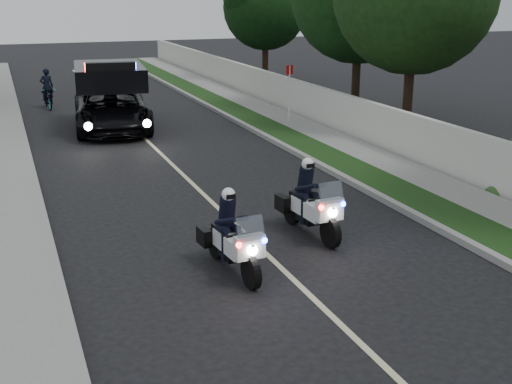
{
  "coord_description": "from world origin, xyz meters",
  "views": [
    {
      "loc": [
        -4.72,
        -11.25,
        5.16
      ],
      "look_at": [
        0.19,
        1.4,
        1.0
      ],
      "focal_mm": 46.33,
      "sensor_mm": 36.0,
      "label": 1
    }
  ],
  "objects": [
    {
      "name": "ground",
      "position": [
        0.0,
        0.0,
        0.0
      ],
      "size": [
        120.0,
        120.0,
        0.0
      ],
      "primitive_type": "plane",
      "color": "black",
      "rests_on": "ground"
    },
    {
      "name": "tree_right_b",
      "position": [
        9.52,
        9.71,
        0.0
      ],
      "size": [
        6.78,
        6.78,
        9.97
      ],
      "primitive_type": null,
      "rotation": [
        0.0,
        0.0,
        -0.14
      ],
      "color": "#1E4115",
      "rests_on": "ground"
    },
    {
      "name": "cyclist",
      "position": [
        -2.73,
        20.06,
        0.0
      ],
      "size": [
        0.6,
        0.43,
        1.59
      ],
      "primitive_type": "imported",
      "rotation": [
        0.0,
        0.0,
        3.23
      ],
      "color": "black",
      "rests_on": "ground"
    },
    {
      "name": "curb_left",
      "position": [
        -4.1,
        10.0,
        0.07
      ],
      "size": [
        0.2,
        60.0,
        0.15
      ],
      "primitive_type": "cube",
      "color": "gray",
      "rests_on": "ground"
    },
    {
      "name": "grass_verge",
      "position": [
        4.8,
        10.0,
        0.08
      ],
      "size": [
        1.2,
        60.0,
        0.16
      ],
      "primitive_type": "cube",
      "color": "#193814",
      "rests_on": "ground"
    },
    {
      "name": "police_moto_left",
      "position": [
        -0.94,
        -0.24,
        0.0
      ],
      "size": [
        0.85,
        1.99,
        1.65
      ],
      "primitive_type": null,
      "rotation": [
        0.0,
        0.0,
        0.09
      ],
      "color": "silver",
      "rests_on": "ground"
    },
    {
      "name": "sidewalk_right",
      "position": [
        6.1,
        10.0,
        0.08
      ],
      "size": [
        1.4,
        60.0,
        0.16
      ],
      "primitive_type": "cube",
      "color": "gray",
      "rests_on": "ground"
    },
    {
      "name": "police_moto_right",
      "position": [
        1.31,
        1.04,
        0.0
      ],
      "size": [
        0.87,
        2.07,
        1.71
      ],
      "primitive_type": null,
      "rotation": [
        0.0,
        0.0,
        0.08
      ],
      "color": "silver",
      "rests_on": "ground"
    },
    {
      "name": "bicycle",
      "position": [
        -2.73,
        20.06,
        0.0
      ],
      "size": [
        0.77,
        1.8,
        0.91
      ],
      "primitive_type": "imported",
      "rotation": [
        0.0,
        0.0,
        0.09
      ],
      "color": "black",
      "rests_on": "ground"
    },
    {
      "name": "lane_marking",
      "position": [
        0.0,
        10.0,
        0.0
      ],
      "size": [
        0.12,
        50.0,
        0.01
      ],
      "primitive_type": "cube",
      "color": "#BFB78C",
      "rests_on": "ground"
    },
    {
      "name": "tree_right_d",
      "position": [
        9.79,
        14.13,
        0.0
      ],
      "size": [
        6.26,
        6.26,
        9.75
      ],
      "primitive_type": null,
      "rotation": [
        0.0,
        0.0,
        -0.07
      ],
      "color": "#173D14",
      "rests_on": "ground"
    },
    {
      "name": "property_wall",
      "position": [
        7.1,
        10.0,
        0.75
      ],
      "size": [
        0.22,
        60.0,
        1.5
      ],
      "primitive_type": "cube",
      "color": "beige",
      "rests_on": "ground"
    },
    {
      "name": "pampas_mid",
      "position": [
        7.6,
        1.86,
        0.0
      ],
      "size": [
        1.69,
        1.69,
        4.08
      ],
      "primitive_type": null,
      "rotation": [
        0.0,
        0.0,
        0.2
      ],
      "color": "beige",
      "rests_on": "ground"
    },
    {
      "name": "police_suv",
      "position": [
        -0.81,
        14.13,
        0.0
      ],
      "size": [
        3.34,
        6.15,
        2.87
      ],
      "primitive_type": "imported",
      "rotation": [
        0.0,
        0.0,
        -0.11
      ],
      "color": "black",
      "rests_on": "ground"
    },
    {
      "name": "sign_post",
      "position": [
        6.0,
        12.73,
        0.0
      ],
      "size": [
        0.49,
        0.49,
        2.41
      ],
      "primitive_type": null,
      "rotation": [
        0.0,
        0.0,
        0.39
      ],
      "color": "#B70D18",
      "rests_on": "ground"
    },
    {
      "name": "curb_right",
      "position": [
        4.1,
        10.0,
        0.07
      ],
      "size": [
        0.2,
        60.0,
        0.15
      ],
      "primitive_type": "cube",
      "color": "gray",
      "rests_on": "ground"
    },
    {
      "name": "tree_right_e",
      "position": [
        10.09,
        25.44,
        0.0
      ],
      "size": [
        4.97,
        4.97,
        8.17
      ],
      "primitive_type": null,
      "rotation": [
        0.0,
        0.0,
        -0.01
      ],
      "color": "black",
      "rests_on": "ground"
    }
  ]
}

